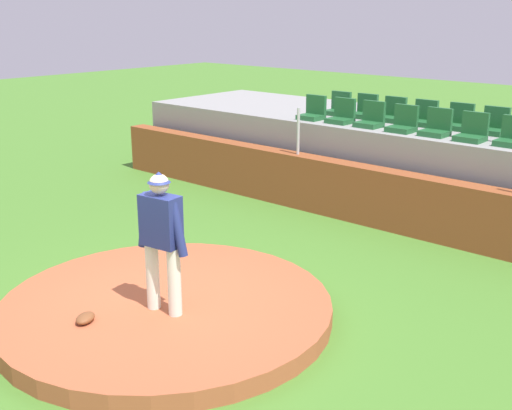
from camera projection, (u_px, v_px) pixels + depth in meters
The scene contains 20 objects.
ground_plane at pixel (167, 317), 8.48m from camera, with size 60.00×60.00×0.00m, color #487E2A.
pitchers_mound at pixel (166, 309), 8.44m from camera, with size 4.34×4.34×0.24m, color #AF5734.
pitcher at pixel (161, 232), 7.82m from camera, with size 0.78×0.33×1.81m.
baseball at pixel (152, 294), 8.50m from camera, with size 0.07×0.07×0.07m, color white.
fielding_glove at pixel (85, 318), 7.82m from camera, with size 0.30×0.20×0.11m, color brown.
brick_barrier at pixel (373, 196), 11.98m from camera, with size 13.82×0.40×1.09m, color brown.
fence_post_left at pixel (298, 131), 12.82m from camera, with size 0.06×0.06×0.93m, color silver.
bleacher_platform at pixel (427, 163), 13.41m from camera, with size 13.58×3.35×1.64m, color gray.
stadium_chair_0 at pixel (313, 112), 13.64m from camera, with size 0.48×0.44×0.50m.
stadium_chair_1 at pixel (342, 115), 13.20m from camera, with size 0.48×0.44×0.50m.
stadium_chair_2 at pixel (371, 119), 12.76m from camera, with size 0.48×0.44×0.50m.
stadium_chair_3 at pixel (403, 123), 12.27m from camera, with size 0.48×0.44×0.50m.
stadium_chair_4 at pixel (437, 127), 11.88m from camera, with size 0.48×0.44×0.50m.
stadium_chair_5 at pixel (472, 132), 11.41m from camera, with size 0.48×0.44×0.50m.
stadium_chair_7 at pixel (338, 107), 14.24m from camera, with size 0.48×0.44×0.50m.
stadium_chair_8 at pixel (365, 110), 13.85m from camera, with size 0.48×0.44×0.50m.
stadium_chair_9 at pixel (393, 114), 13.40m from camera, with size 0.48×0.44×0.50m.
stadium_chair_10 at pixel (424, 117), 12.94m from camera, with size 0.48×0.44×0.50m.
stadium_chair_11 at pixel (459, 121), 12.50m from camera, with size 0.48×0.44×0.50m.
stadium_chair_12 at pixel (494, 126), 12.03m from camera, with size 0.48×0.44×0.50m.
Camera 1 is at (5.96, -4.99, 3.89)m, focal length 45.19 mm.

